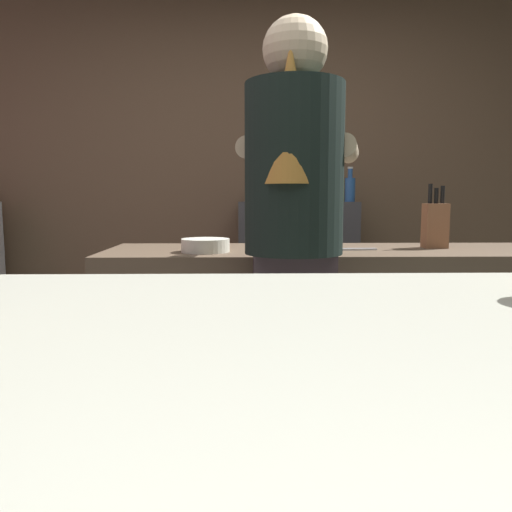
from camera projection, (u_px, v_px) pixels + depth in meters
name	position (u px, v px, depth m)	size (l,w,h in m)	color
wall_back	(258.00, 167.00, 3.59)	(5.20, 0.10, 2.70)	brown
prep_counter	(343.00, 348.00, 2.26)	(2.10, 0.60, 0.90)	brown
back_shelf	(296.00, 283.00, 3.41)	(0.78, 0.36, 1.10)	#3A3B3F
bartender	(293.00, 233.00, 1.74)	(0.49, 0.55, 1.73)	#35292E
knife_block	(435.00, 224.00, 2.24)	(0.10, 0.08, 0.29)	#8E5B3D
mixing_bowl	(205.00, 245.00, 2.08)	(0.20, 0.20, 0.06)	silver
chefs_knife	(349.00, 249.00, 2.16)	(0.24, 0.03, 0.01)	silver
bottle_vinegar	(340.00, 189.00, 3.39)	(0.05, 0.05, 0.21)	#448E37
bottle_soy	(302.00, 191.00, 3.38)	(0.06, 0.06, 0.19)	#CED17E
bottle_olive_oil	(350.00, 188.00, 3.26)	(0.07, 0.07, 0.23)	#2C5BA0
bottle_hot_sauce	(266.00, 186.00, 3.27)	(0.08, 0.08, 0.27)	#D1C589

